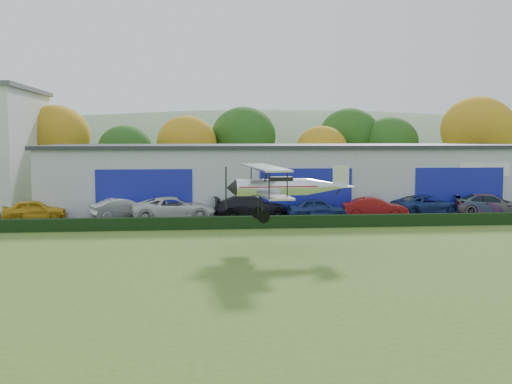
{
  "coord_description": "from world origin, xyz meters",
  "views": [
    {
      "loc": [
        -3.55,
        -23.93,
        6.04
      ],
      "look_at": [
        0.1,
        11.12,
        2.85
      ],
      "focal_mm": 43.66,
      "sensor_mm": 36.0,
      "label": 1
    }
  ],
  "objects": [
    {
      "name": "car_2",
      "position": [
        -4.82,
        20.4,
        0.87
      ],
      "size": [
        6.21,
        3.44,
        1.64
      ],
      "primitive_type": "imported",
      "rotation": [
        0.0,
        0.0,
        1.69
      ],
      "color": "silver",
      "rests_on": "apron"
    },
    {
      "name": "hangar",
      "position": [
        5.0,
        27.98,
        2.66
      ],
      "size": [
        40.6,
        12.6,
        5.3
      ],
      "color": "#B2B7BC",
      "rests_on": "ground"
    },
    {
      "name": "car_5",
      "position": [
        9.65,
        19.6,
        0.82
      ],
      "size": [
        4.85,
        2.38,
        1.53
      ],
      "primitive_type": "imported",
      "rotation": [
        0.0,
        0.0,
        1.4
      ],
      "color": "maroon",
      "rests_on": "apron"
    },
    {
      "name": "car_4",
      "position": [
        5.54,
        20.0,
        0.81
      ],
      "size": [
        4.46,
        1.83,
        1.51
      ],
      "primitive_type": "imported",
      "rotation": [
        0.0,
        0.0,
        1.56
      ],
      "color": "navy",
      "rests_on": "apron"
    },
    {
      "name": "tree_belt",
      "position": [
        0.85,
        40.62,
        5.61
      ],
      "size": [
        75.7,
        13.22,
        10.12
      ],
      "color": "#3D2614",
      "rests_on": "ground"
    },
    {
      "name": "distant_hills",
      "position": [
        -4.38,
        140.0,
        -13.05
      ],
      "size": [
        430.0,
        196.0,
        56.0
      ],
      "color": "#4C6642",
      "rests_on": "ground"
    },
    {
      "name": "car_1",
      "position": [
        -8.48,
        21.48,
        0.8
      ],
      "size": [
        4.82,
        3.32,
        1.51
      ],
      "primitive_type": "imported",
      "rotation": [
        0.0,
        0.0,
        1.99
      ],
      "color": "silver",
      "rests_on": "apron"
    },
    {
      "name": "biplane",
      "position": [
        1.2,
        8.3,
        3.45
      ],
      "size": [
        6.64,
        7.63,
        2.85
      ],
      "rotation": [
        0.0,
        0.0,
        0.07
      ],
      "color": "silver"
    },
    {
      "name": "ground",
      "position": [
        0.0,
        0.0,
        0.0
      ],
      "size": [
        300.0,
        300.0,
        0.0
      ],
      "primitive_type": "plane",
      "color": "#43611E",
      "rests_on": "ground"
    },
    {
      "name": "car_0",
      "position": [
        -14.67,
        21.27,
        0.79
      ],
      "size": [
        4.62,
        2.65,
        1.48
      ],
      "primitive_type": "imported",
      "rotation": [
        0.0,
        0.0,
        1.79
      ],
      "color": "gold",
      "rests_on": "apron"
    },
    {
      "name": "apron",
      "position": [
        3.0,
        21.0,
        0.03
      ],
      "size": [
        48.0,
        9.0,
        0.05
      ],
      "primitive_type": "cube",
      "color": "black",
      "rests_on": "ground"
    },
    {
      "name": "car_6",
      "position": [
        14.28,
        21.61,
        0.8
      ],
      "size": [
        5.81,
        3.67,
        1.5
      ],
      "primitive_type": "imported",
      "rotation": [
        0.0,
        0.0,
        1.81
      ],
      "color": "navy",
      "rests_on": "apron"
    },
    {
      "name": "car_3",
      "position": [
        0.81,
        21.32,
        0.85
      ],
      "size": [
        5.59,
        2.42,
        1.6
      ],
      "primitive_type": "imported",
      "rotation": [
        0.0,
        0.0,
        1.6
      ],
      "color": "black",
      "rests_on": "apron"
    },
    {
      "name": "hedge",
      "position": [
        3.0,
        16.2,
        0.4
      ],
      "size": [
        46.0,
        0.6,
        0.8
      ],
      "primitive_type": "cube",
      "color": "black",
      "rests_on": "ground"
    },
    {
      "name": "car_7",
      "position": [
        19.11,
        21.03,
        0.83
      ],
      "size": [
        5.78,
        3.66,
        1.56
      ],
      "primitive_type": "imported",
      "rotation": [
        0.0,
        0.0,
        1.28
      ],
      "color": "gray",
      "rests_on": "apron"
    }
  ]
}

